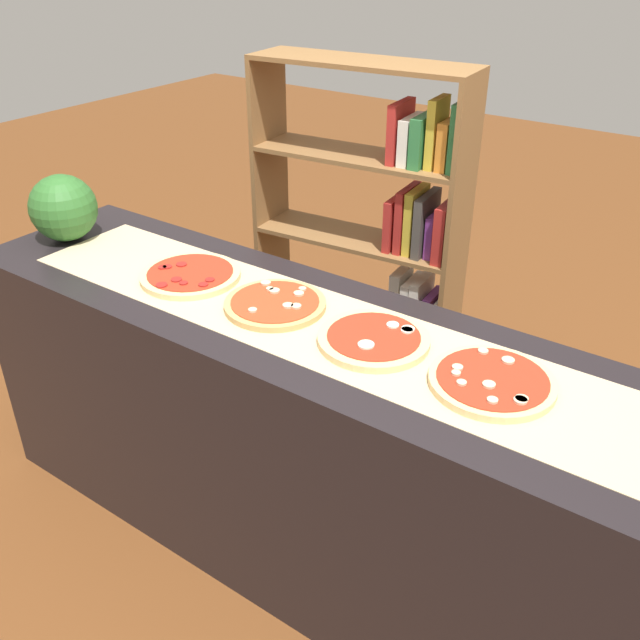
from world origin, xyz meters
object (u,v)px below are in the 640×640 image
pizza_pepperoni_0 (190,275)px  pizza_mushroom_1 (275,304)px  pizza_mushroom_3 (492,381)px  watermelon (63,208)px  bookshelf (385,241)px  pizza_mozzarella_2 (374,339)px

pizza_pepperoni_0 → pizza_mushroom_1: 0.33m
pizza_pepperoni_0 → pizza_mushroom_1: (0.33, 0.00, -0.00)m
pizza_mushroom_1 → pizza_mushroom_3: same height
pizza_pepperoni_0 → pizza_mushroom_3: bearing=0.0°
watermelon → bookshelf: 1.22m
pizza_mushroom_1 → bookshelf: bookshelf is taller
pizza_mozzarella_2 → bookshelf: 1.06m
pizza_mozzarella_2 → pizza_mushroom_1: bearing=179.6°
pizza_mushroom_3 → bookshelf: bearing=132.1°
pizza_pepperoni_0 → pizza_mushroom_3: size_ratio=1.02×
watermelon → pizza_mushroom_1: bearing=1.6°
pizza_mushroom_1 → pizza_mushroom_3: 0.66m
pizza_mushroom_3 → watermelon: watermelon is taller
pizza_mushroom_1 → pizza_mushroom_3: bearing=-0.4°
pizza_mushroom_1 → bookshelf: (-0.17, 0.92, -0.17)m
pizza_mushroom_1 → watermelon: bearing=-178.4°
pizza_mozzarella_2 → watermelon: size_ratio=1.30×
pizza_mushroom_1 → pizza_mozzarella_2: same height
bookshelf → pizza_mushroom_3: bearing=-47.9°
pizza_mushroom_3 → pizza_pepperoni_0: bearing=-180.0°
pizza_pepperoni_0 → bookshelf: size_ratio=0.22×
watermelon → bookshelf: bearing=52.2°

